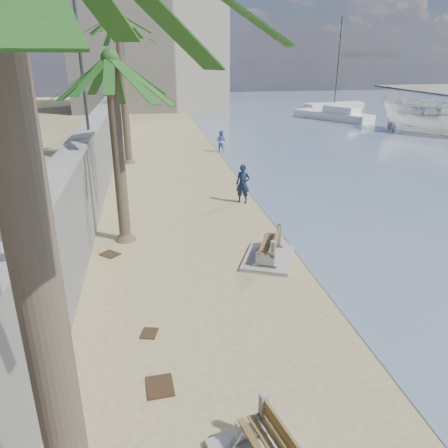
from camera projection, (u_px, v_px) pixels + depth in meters
ground_plane at (312, 409)px, 8.45m from camera, size 140.00×140.00×0.00m
seawall at (106, 140)px, 25.33m from camera, size 0.45×70.00×3.50m
wall_cap at (103, 108)px, 24.68m from camera, size 0.80×70.00×0.12m
end_building at (149, 49)px, 53.31m from camera, size 18.00×12.00×14.00m
bench_far at (269, 248)px, 14.47m from camera, size 2.30×2.66×0.94m
palm_mid at (110, 61)px, 13.91m from camera, size 5.00×5.00×7.20m
palm_back at (118, 18)px, 24.56m from camera, size 5.00×5.00×9.37m
pedestrian_sign at (12, 137)px, 7.15m from camera, size 0.78×0.07×2.40m
streetlight at (79, 48)px, 16.23m from camera, size 0.28×0.28×5.12m
person_a at (243, 181)px, 19.84m from camera, size 0.89×0.79×2.06m
person_b at (221, 140)px, 30.44m from camera, size 1.02×0.97×1.68m
boat_cruiser at (438, 114)px, 36.96m from camera, size 5.13×5.15×4.25m
yacht_far at (333, 116)px, 45.59m from camera, size 6.48×8.48×1.50m
sailboat_west at (334, 105)px, 56.13m from camera, size 8.15×3.58×10.89m
debris_b at (160, 386)px, 9.01m from camera, size 0.59×0.72×0.03m
debris_c at (110, 254)px, 14.96m from camera, size 0.79×0.78×0.03m
debris_d at (149, 333)px, 10.72m from camera, size 0.48×0.55×0.03m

